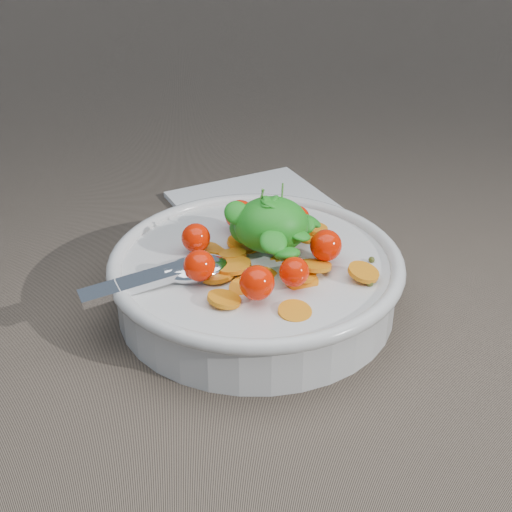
{
  "coord_description": "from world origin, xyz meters",
  "views": [
    {
      "loc": [
        -0.04,
        -0.56,
        0.37
      ],
      "look_at": [
        0.01,
        -0.02,
        0.05
      ],
      "focal_mm": 50.0,
      "sensor_mm": 36.0,
      "label": 1
    }
  ],
  "objects": [
    {
      "name": "napkin",
      "position": [
        0.03,
        0.19,
        0.0
      ],
      "size": [
        0.21,
        0.2,
        0.01
      ],
      "primitive_type": "cube",
      "rotation": [
        0.0,
        0.0,
        0.38
      ],
      "color": "white",
      "rests_on": "ground"
    },
    {
      "name": "ground",
      "position": [
        0.0,
        0.0,
        0.0
      ],
      "size": [
        6.0,
        6.0,
        0.0
      ],
      "primitive_type": "plane",
      "color": "#756453",
      "rests_on": "ground"
    },
    {
      "name": "bowl",
      "position": [
        0.01,
        -0.02,
        0.03
      ],
      "size": [
        0.28,
        0.26,
        0.11
      ],
      "color": "silver",
      "rests_on": "ground"
    }
  ]
}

